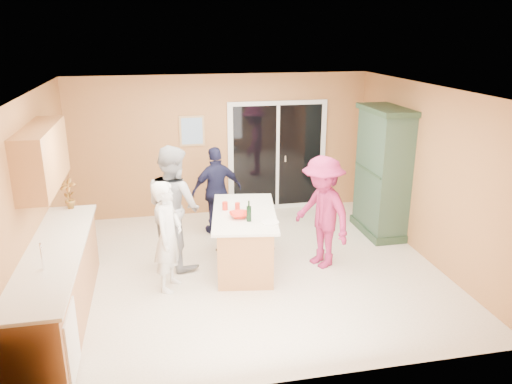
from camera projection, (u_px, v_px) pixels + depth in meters
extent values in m
plane|color=silver|center=(247.00, 269.00, 7.34)|extent=(5.50, 5.50, 0.00)
cube|color=silver|center=(246.00, 90.00, 6.52)|extent=(5.50, 5.00, 0.10)
cube|color=tan|center=(222.00, 145.00, 9.26)|extent=(5.50, 0.10, 2.60)
cube|color=tan|center=(297.00, 264.00, 4.60)|extent=(5.50, 0.10, 2.60)
cube|color=tan|center=(37.00, 197.00, 6.41)|extent=(0.10, 5.00, 2.60)
cube|color=tan|center=(427.00, 174.00, 7.45)|extent=(0.10, 5.00, 2.60)
cube|color=#A86C41|center=(58.00, 288.00, 5.89)|extent=(0.60, 3.00, 0.90)
cube|color=white|center=(40.00, 347.00, 4.88)|extent=(0.62, 0.60, 0.72)
cube|color=silver|center=(54.00, 251.00, 5.75)|extent=(0.65, 3.05, 0.04)
cylinder|color=silver|center=(42.00, 257.00, 5.23)|extent=(0.02, 0.02, 0.30)
cube|color=#A86C41|center=(42.00, 157.00, 6.07)|extent=(0.35, 1.60, 0.75)
cube|color=silver|center=(277.00, 156.00, 9.51)|extent=(1.90, 0.05, 2.10)
cube|color=black|center=(277.00, 156.00, 9.49)|extent=(1.70, 0.03, 1.94)
cube|color=silver|center=(278.00, 156.00, 9.49)|extent=(0.06, 0.04, 1.94)
cube|color=silver|center=(285.00, 159.00, 9.52)|extent=(0.02, 0.03, 0.12)
cube|color=#A88354|center=(192.00, 131.00, 9.04)|extent=(0.46, 0.03, 0.56)
cube|color=#4D6EA0|center=(192.00, 131.00, 9.03)|extent=(0.38, 0.02, 0.48)
cube|color=#A86C41|center=(244.00, 241.00, 7.28)|extent=(0.97, 1.55, 0.83)
cube|color=silver|center=(244.00, 213.00, 7.15)|extent=(1.13, 1.76, 0.04)
cube|color=black|center=(245.00, 264.00, 7.40)|extent=(0.88, 1.47, 0.09)
cube|color=#223824|center=(378.00, 228.00, 8.66)|extent=(0.60, 1.14, 0.13)
cube|color=#2D4433|center=(383.00, 173.00, 8.34)|extent=(0.54, 1.07, 2.02)
cube|color=#223824|center=(388.00, 110.00, 8.01)|extent=(0.62, 1.18, 0.09)
imported|color=silver|center=(168.00, 236.00, 6.58)|extent=(0.55, 0.65, 1.51)
imported|color=#9F9FA2|center=(174.00, 207.00, 7.24)|extent=(1.06, 1.11, 1.81)
imported|color=#1B1B3B|center=(217.00, 191.00, 8.43)|extent=(0.95, 0.57, 1.51)
imported|color=#98214F|center=(322.00, 212.00, 7.22)|extent=(0.97, 1.23, 1.66)
imported|color=red|center=(239.00, 215.00, 6.93)|extent=(0.28, 0.28, 0.07)
imported|color=red|center=(69.00, 194.00, 7.00)|extent=(0.27, 0.23, 0.44)
cylinder|color=red|center=(225.00, 206.00, 7.21)|extent=(0.09, 0.09, 0.12)
cylinder|color=red|center=(237.00, 206.00, 7.22)|extent=(0.09, 0.09, 0.11)
cylinder|color=black|center=(249.00, 214.00, 6.78)|extent=(0.07, 0.07, 0.21)
cylinder|color=black|center=(249.00, 204.00, 6.73)|extent=(0.02, 0.02, 0.08)
cylinder|color=white|center=(270.00, 222.00, 6.74)|extent=(0.30, 0.30, 0.02)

